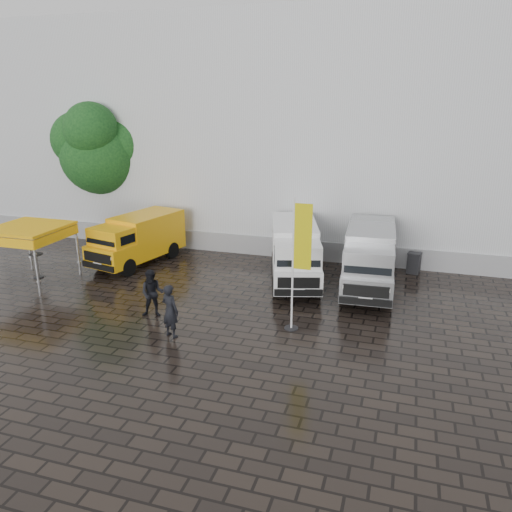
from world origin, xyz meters
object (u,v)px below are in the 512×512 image
Objects in this scene: flagpole at (298,259)px; wheelie_bin at (414,263)px; van_white at (295,254)px; person_front at (170,311)px; canopy_tent at (28,230)px; cocktail_table at (37,266)px; van_silver at (369,260)px; person_tent at (152,293)px; van_yellow at (137,240)px.

flagpole is 4.82× the size of wheelie_bin.
person_front is (-2.80, -6.65, -0.31)m from van_white.
person_front is at bearing -20.44° from canopy_tent.
cocktail_table is at bearing 179.11° from van_white.
person_tent is at bearing -147.65° from van_silver.
person_front is at bearing -119.67° from wheelie_bin.
van_silver is at bearing 11.89° from cocktail_table.
flagpole reaches higher than person_tent.
flagpole reaches higher than wheelie_bin.
wheelie_bin is 12.27m from person_front.
van_yellow is 11.22m from van_silver.
flagpole is (-2.04, -4.85, 1.34)m from van_silver.
van_silver is 6.05× the size of wheelie_bin.
van_white is 3.25m from van_silver.
van_yellow is at bearing 176.18° from van_silver.
flagpole is at bearing -136.48° from person_front.
cocktail_table is at bearing 113.09° from canopy_tent.
canopy_tent is at bearing -66.91° from cocktail_table.
cocktail_table is 0.62× the size of person_tent.
van_silver is at bearing -112.96° from person_front.
van_yellow is 1.76× the size of canopy_tent.
van_yellow is 2.70× the size of person_front.
person_tent is (6.90, -1.76, -1.46)m from canopy_tent.
person_tent is (-4.20, -5.32, -0.35)m from van_white.
van_white is 6.79m from person_tent.
cocktail_table is (-11.32, -3.07, -0.70)m from van_white.
van_white is at bearing 33.70° from person_tent.
van_silver is 14.83m from canopy_tent.
person_tent reaches higher than cocktail_table.
flagpole is 5.69m from person_tent.
van_white reaches higher than person_tent.
flagpole is 4.21× the size of cocktail_table.
van_yellow reaches higher than wheelie_bin.
van_silver is at bearing -16.04° from van_white.
van_silver is 5.29× the size of cocktail_table.
person_front reaches higher than wheelie_bin.
van_yellow is 2.81× the size of person_tent.
canopy_tent is 1.89m from cocktail_table.
cocktail_table is 17.42m from wheelie_bin.
cocktail_table is at bearing -150.07° from wheelie_bin.
van_white is 5.91× the size of wheelie_bin.
van_silver reaches higher than person_front.
van_silver is 5.43m from flagpole.
canopy_tent is at bearing 174.01° from flagpole.
van_silver is at bearing 17.54° from person_tent.
wheelie_bin is 0.54× the size of person_tent.
van_silver is at bearing -114.26° from wheelie_bin.
flagpole is 2.50× the size of person_front.
van_white is 3.07× the size of person_front.
canopy_tent is (-3.14, -3.68, 1.19)m from van_yellow.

